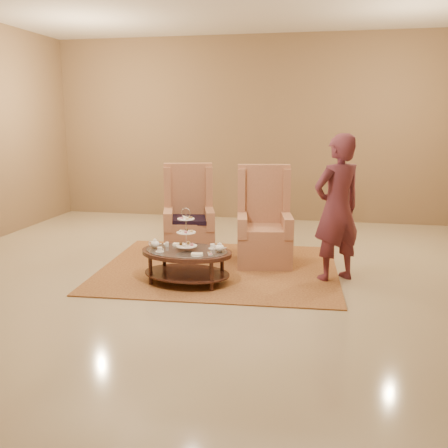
% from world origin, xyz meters
% --- Properties ---
extents(ground, '(8.00, 8.00, 0.00)m').
position_xyz_m(ground, '(0.00, 0.00, 0.00)').
color(ground, '#BCAB8B').
rests_on(ground, ground).
extents(ceiling, '(8.00, 8.00, 0.02)m').
position_xyz_m(ceiling, '(0.00, 0.00, 0.00)').
color(ceiling, beige).
rests_on(ceiling, ground).
extents(wall_back, '(8.00, 0.04, 3.50)m').
position_xyz_m(wall_back, '(0.00, 4.00, 1.75)').
color(wall_back, olive).
rests_on(wall_back, ground).
extents(rug, '(3.23, 2.74, 0.02)m').
position_xyz_m(rug, '(-0.01, 0.55, 0.01)').
color(rug, '#AA763C').
rests_on(rug, ground).
extents(tea_table, '(1.19, 0.89, 0.94)m').
position_xyz_m(tea_table, '(-0.28, -0.11, 0.34)').
color(tea_table, black).
rests_on(tea_table, ground).
extents(armchair_left, '(0.89, 0.90, 1.32)m').
position_xyz_m(armchair_left, '(-0.60, 1.20, 0.45)').
color(armchair_left, '#B27553').
rests_on(armchair_left, ground).
extents(armchair_right, '(0.84, 0.86, 1.34)m').
position_xyz_m(armchair_right, '(0.53, 0.96, 0.45)').
color(armchair_right, '#B27553').
rests_on(armchair_right, ground).
extents(person, '(0.78, 0.74, 1.80)m').
position_xyz_m(person, '(1.48, 0.39, 0.90)').
color(person, '#5C2733').
rests_on(person, ground).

